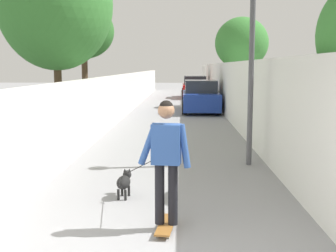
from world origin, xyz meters
TOP-DOWN VIEW (x-y plane):
  - ground_plane at (14.00, 0.00)m, footprint 80.00×80.00m
  - wall_left at (12.00, 2.38)m, footprint 48.00×0.30m
  - fence_right at (12.00, -2.38)m, footprint 48.00×0.30m
  - tree_left_near at (7.50, 3.15)m, footprint 3.13×3.13m
  - tree_left_far at (13.00, 3.65)m, footprint 2.44×2.44m
  - tree_right_distant at (19.00, -3.52)m, footprint 2.86×2.86m
  - lamp_post at (5.14, -1.83)m, footprint 0.36×0.36m
  - skateboard at (1.22, -0.10)m, footprint 0.82×0.29m
  - person_skateboarder at (1.22, -0.10)m, footprint 0.26×0.72m
  - dog at (2.63, 0.65)m, footprint 1.71×0.90m
  - car_near at (16.45, -1.23)m, footprint 4.25×1.80m
  - car_far at (25.82, -1.23)m, footprint 4.16×1.80m

SIDE VIEW (x-z plane):
  - ground_plane at x=14.00m, z-range 0.00..0.00m
  - skateboard at x=1.22m, z-range 0.03..0.11m
  - dog at x=2.63m, z-range -0.25..0.80m
  - car_far at x=25.82m, z-range -0.05..1.49m
  - car_near at x=16.45m, z-range -0.05..1.49m
  - wall_left at x=12.00m, z-range 0.00..1.84m
  - person_skateboarder at x=1.22m, z-range 0.23..1.90m
  - fence_right at x=12.00m, z-range 0.00..2.37m
  - lamp_post at x=5.14m, z-range 0.78..4.93m
  - tree_right_distant at x=19.00m, z-range 1.03..5.86m
  - tree_left_far at x=13.00m, z-range 1.23..5.92m
  - tree_left_near at x=7.50m, z-range 1.03..6.70m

